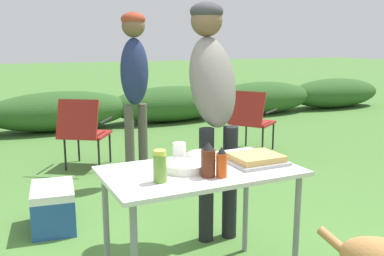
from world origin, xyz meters
The scene contains 14 objects.
shrub_hedge centered at (0.00, 5.17, 0.33)m, with size 14.40×0.90×0.65m.
folding_table centered at (0.00, 0.00, 0.66)m, with size 1.10×0.64×0.74m.
food_tray centered at (0.35, -0.04, 0.77)m, with size 0.32×0.28×0.06m.
plate_stack centered at (-0.09, 0.01, 0.76)m, with size 0.25×0.25×0.05m, color white.
mixing_bowl centered at (0.09, 0.17, 0.77)m, with size 0.20×0.20×0.06m, color #ADBC99.
paper_cup_stack centered at (-0.05, 0.19, 0.80)m, with size 0.08×0.08×0.12m, color white.
relish_jar centered at (-0.29, -0.11, 0.82)m, with size 0.07×0.07×0.17m.
hot_sauce_bottle centered at (0.03, -0.18, 0.82)m, with size 0.06×0.06×0.17m.
bbq_sauce_bottle centered at (-0.03, -0.14, 0.83)m, with size 0.08×0.08×0.19m.
standing_person_in_navy_coat centered at (0.43, 0.66, 1.12)m, with size 0.39×0.52×1.74m.
standing_person_in_dark_puffer centered at (0.28, 2.04, 1.13)m, with size 0.36×0.30×1.74m.
camp_chair_green_behind_table centered at (2.05, 2.58, 0.47)m, with size 0.75×0.71×0.83m.
camp_chair_near_hedge centered at (-0.10, 2.77, 0.47)m, with size 0.71×0.75×0.83m.
cooler_box centered at (-0.67, 1.26, 0.17)m, with size 0.38×0.52×0.34m.
Camera 1 is at (-1.06, -2.09, 1.45)m, focal length 40.00 mm.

